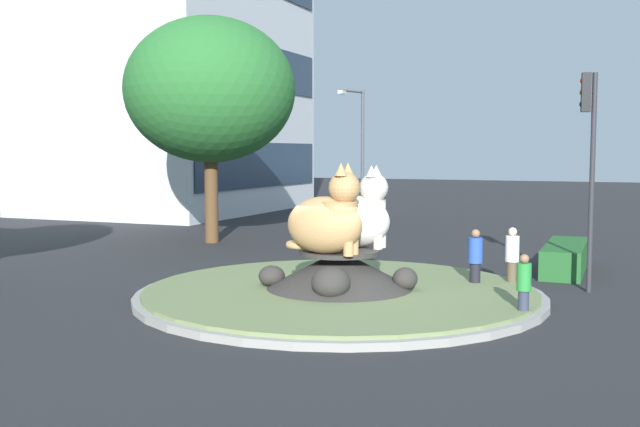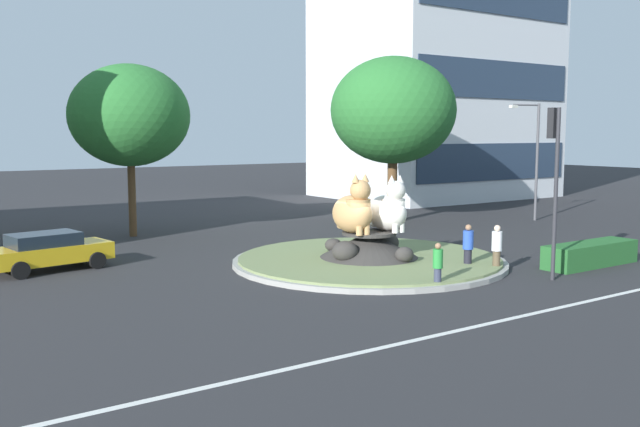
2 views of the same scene
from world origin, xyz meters
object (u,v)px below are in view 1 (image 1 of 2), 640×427
(cat_statue_calico, at_px, (329,221))
(pedestrian_blue_shirt, at_px, (475,259))
(pedestrian_green_shirt, at_px, (524,286))
(streetlight_arm, at_px, (360,149))
(traffic_light_mast, at_px, (589,142))
(pedestrian_white_shirt, at_px, (512,258))
(second_tree_near_tower, at_px, (210,90))
(cat_statue_white, at_px, (359,217))

(cat_statue_calico, distance_m, pedestrian_blue_shirt, 4.50)
(pedestrian_green_shirt, bearing_deg, streetlight_arm, 52.98)
(traffic_light_mast, bearing_deg, pedestrian_white_shirt, 9.45)
(second_tree_near_tower, height_order, pedestrian_green_shirt, second_tree_near_tower)
(pedestrian_white_shirt, bearing_deg, cat_statue_white, -37.28)
(traffic_light_mast, height_order, pedestrian_blue_shirt, traffic_light_mast)
(cat_statue_white, distance_m, pedestrian_blue_shirt, 3.44)
(cat_statue_calico, height_order, streetlight_arm, streetlight_arm)
(traffic_light_mast, distance_m, pedestrian_green_shirt, 5.56)
(traffic_light_mast, bearing_deg, cat_statue_white, 15.92)
(pedestrian_blue_shirt, bearing_deg, cat_statue_calico, -23.47)
(cat_statue_white, xyz_separation_m, second_tree_near_tower, (8.28, 9.52, 4.30))
(cat_statue_calico, bearing_deg, cat_statue_white, 82.16)
(cat_statue_calico, xyz_separation_m, second_tree_near_tower, (9.79, 9.24, 4.26))
(cat_statue_calico, height_order, cat_statue_white, cat_statue_calico)
(cat_statue_calico, bearing_deg, second_tree_near_tower, 136.06)
(cat_statue_calico, relative_size, pedestrian_green_shirt, 1.51)
(traffic_light_mast, xyz_separation_m, pedestrian_white_shirt, (-0.62, 1.89, -3.18))
(streetlight_arm, bearing_deg, pedestrian_blue_shirt, 46.20)
(streetlight_arm, xyz_separation_m, pedestrian_white_shirt, (-13.61, -9.27, -3.04))
(streetlight_arm, bearing_deg, traffic_light_mast, 56.28)
(traffic_light_mast, xyz_separation_m, pedestrian_green_shirt, (-4.35, 1.10, -3.30))
(cat_statue_calico, distance_m, streetlight_arm, 17.96)
(cat_statue_calico, height_order, pedestrian_green_shirt, cat_statue_calico)
(cat_statue_calico, xyz_separation_m, cat_statue_white, (1.51, -0.28, -0.03))
(cat_statue_calico, relative_size, traffic_light_mast, 0.39)
(cat_statue_white, height_order, pedestrian_green_shirt, cat_statue_white)
(cat_statue_calico, relative_size, streetlight_arm, 0.34)
(cat_statue_white, height_order, second_tree_near_tower, second_tree_near_tower)
(pedestrian_white_shirt, relative_size, pedestrian_green_shirt, 1.14)
(second_tree_near_tower, distance_m, pedestrian_blue_shirt, 15.19)
(second_tree_near_tower, distance_m, streetlight_arm, 8.70)
(traffic_light_mast, height_order, second_tree_near_tower, second_tree_near_tower)
(second_tree_near_tower, height_order, pedestrian_blue_shirt, second_tree_near_tower)
(cat_statue_calico, distance_m, pedestrian_white_shirt, 5.50)
(traffic_light_mast, bearing_deg, pedestrian_blue_shirt, 13.63)
(pedestrian_green_shirt, bearing_deg, second_tree_near_tower, 77.48)
(pedestrian_white_shirt, height_order, pedestrian_green_shirt, pedestrian_white_shirt)
(pedestrian_white_shirt, bearing_deg, pedestrian_green_shirt, 37.04)
(streetlight_arm, relative_size, pedestrian_green_shirt, 4.39)
(pedestrian_white_shirt, bearing_deg, cat_statue_calico, -24.32)
(cat_statue_calico, height_order, traffic_light_mast, traffic_light_mast)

